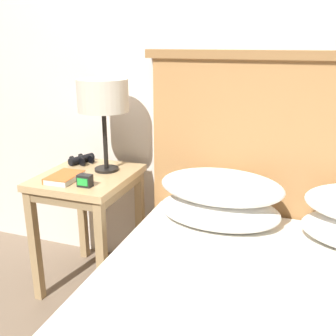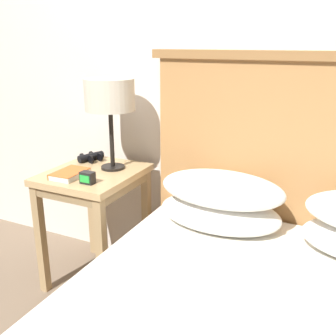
{
  "view_description": "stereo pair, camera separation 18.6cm",
  "coord_description": "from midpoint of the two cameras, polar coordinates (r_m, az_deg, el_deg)",
  "views": [
    {
      "loc": [
        0.51,
        -1.17,
        1.34
      ],
      "look_at": [
        -0.08,
        0.49,
        0.76
      ],
      "focal_mm": 42.0,
      "sensor_mm": 36.0,
      "label": 1
    },
    {
      "loc": [
        0.69,
        -1.1,
        1.34
      ],
      "look_at": [
        -0.08,
        0.49,
        0.76
      ],
      "focal_mm": 42.0,
      "sensor_mm": 36.0,
      "label": 2
    }
  ],
  "objects": [
    {
      "name": "wall_back",
      "position": [
        2.12,
        9.62,
        16.76
      ],
      "size": [
        8.0,
        0.06,
        2.6
      ],
      "color": "silver",
      "rests_on": "ground_plane"
    },
    {
      "name": "alarm_clock",
      "position": [
        1.96,
        -8.99,
        -1.45
      ],
      "size": [
        0.07,
        0.05,
        0.06
      ],
      "color": "black",
      "rests_on": "nightstand"
    },
    {
      "name": "nightstand",
      "position": [
        2.18,
        -8.31,
        -3.04
      ],
      "size": [
        0.47,
        0.54,
        0.66
      ],
      "color": "tan",
      "rests_on": "ground_plane"
    },
    {
      "name": "table_lamp",
      "position": [
        2.1,
        -5.93,
        10.23
      ],
      "size": [
        0.26,
        0.26,
        0.49
      ],
      "color": "black",
      "rests_on": "nightstand"
    },
    {
      "name": "binoculars_pair",
      "position": [
        2.34,
        -8.89,
        1.58
      ],
      "size": [
        0.16,
        0.16,
        0.05
      ],
      "color": "black",
      "rests_on": "nightstand"
    },
    {
      "name": "book_on_nightstand",
      "position": [
        2.08,
        -11.65,
        -0.87
      ],
      "size": [
        0.14,
        0.19,
        0.03
      ],
      "color": "silver",
      "rests_on": "nightstand"
    }
  ]
}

